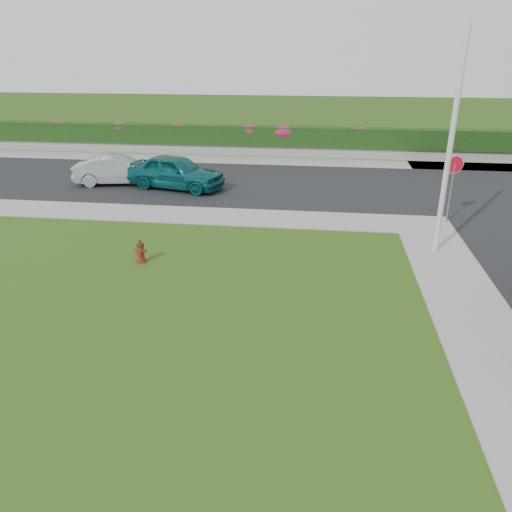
# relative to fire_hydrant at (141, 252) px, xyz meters

# --- Properties ---
(ground) EXTENTS (120.00, 120.00, 0.00)m
(ground) POSITION_rel_fire_hydrant_xyz_m (1.92, -4.50, -0.33)
(ground) COLOR black
(ground) RESTS_ON ground
(street_far) EXTENTS (26.00, 8.00, 0.04)m
(street_far) POSITION_rel_fire_hydrant_xyz_m (-3.08, 9.50, -0.31)
(street_far) COLOR black
(street_far) RESTS_ON ground
(sidewalk_far) EXTENTS (24.00, 2.00, 0.04)m
(sidewalk_far) POSITION_rel_fire_hydrant_xyz_m (-4.08, 4.50, -0.31)
(sidewalk_far) COLOR gray
(sidewalk_far) RESTS_ON ground
(curb_corner) EXTENTS (2.00, 2.00, 0.04)m
(curb_corner) POSITION_rel_fire_hydrant_xyz_m (8.92, 4.50, -0.31)
(curb_corner) COLOR gray
(curb_corner) RESTS_ON ground
(sidewalk_beyond) EXTENTS (34.00, 2.00, 0.04)m
(sidewalk_beyond) POSITION_rel_fire_hydrant_xyz_m (0.92, 14.50, -0.31)
(sidewalk_beyond) COLOR gray
(sidewalk_beyond) RESTS_ON ground
(retaining_wall) EXTENTS (34.00, 0.40, 0.60)m
(retaining_wall) POSITION_rel_fire_hydrant_xyz_m (0.92, 16.00, -0.03)
(retaining_wall) COLOR gray
(retaining_wall) RESTS_ON ground
(hedge) EXTENTS (32.00, 0.90, 1.10)m
(hedge) POSITION_rel_fire_hydrant_xyz_m (0.92, 16.10, 0.82)
(hedge) COLOR black
(hedge) RESTS_ON retaining_wall
(fire_hydrant) EXTENTS (0.36, 0.34, 0.70)m
(fire_hydrant) POSITION_rel_fire_hydrant_xyz_m (0.00, 0.00, 0.00)
(fire_hydrant) COLOR #54240D
(fire_hydrant) RESTS_ON ground
(sedan_teal) EXTENTS (4.68, 2.80, 1.49)m
(sedan_teal) POSITION_rel_fire_hydrant_xyz_m (-1.22, 8.18, 0.45)
(sedan_teal) COLOR #0B5156
(sedan_teal) RESTS_ON street_far
(sedan_silver) EXTENTS (4.13, 2.11, 1.30)m
(sedan_silver) POSITION_rel_fire_hydrant_xyz_m (-4.07, 8.58, 0.36)
(sedan_silver) COLOR #A0A2A8
(sedan_silver) RESTS_ON street_far
(utility_pole) EXTENTS (0.16, 0.16, 6.52)m
(utility_pole) POSITION_rel_fire_hydrant_xyz_m (8.81, 1.89, 2.93)
(utility_pole) COLOR silver
(utility_pole) RESTS_ON ground
(stop_sign) EXTENTS (0.65, 0.20, 2.46)m
(stop_sign) POSITION_rel_fire_hydrant_xyz_m (9.80, 4.95, 1.49)
(stop_sign) COLOR slate
(stop_sign) RESTS_ON ground
(flower_clump_a) EXTENTS (1.04, 0.67, 0.52)m
(flower_clump_a) POSITION_rel_fire_hydrant_xyz_m (-10.77, 16.00, 1.16)
(flower_clump_a) COLOR #BA1F61
(flower_clump_a) RESTS_ON hedge
(flower_clump_b) EXTENTS (1.13, 0.73, 0.57)m
(flower_clump_b) POSITION_rel_fire_hydrant_xyz_m (-6.86, 16.00, 1.14)
(flower_clump_b) COLOR #BA1F61
(flower_clump_b) RESTS_ON hedge
(flower_clump_c) EXTENTS (1.02, 0.66, 0.51)m
(flower_clump_c) POSITION_rel_fire_hydrant_xyz_m (-3.27, 16.00, 1.16)
(flower_clump_c) COLOR #BA1F61
(flower_clump_c) RESTS_ON hedge
(flower_clump_d) EXTENTS (1.19, 0.76, 0.59)m
(flower_clump_d) POSITION_rel_fire_hydrant_xyz_m (1.02, 16.00, 1.13)
(flower_clump_d) COLOR #BA1F61
(flower_clump_d) RESTS_ON hedge
(flower_clump_e) EXTENTS (1.46, 0.94, 0.73)m
(flower_clump_e) POSITION_rel_fire_hydrant_xyz_m (2.95, 16.00, 1.08)
(flower_clump_e) COLOR #BA1F61
(flower_clump_e) RESTS_ON hedge
(flower_clump_f) EXTENTS (1.01, 0.65, 0.51)m
(flower_clump_f) POSITION_rel_fire_hydrant_xyz_m (7.27, 16.00, 1.17)
(flower_clump_f) COLOR #BA1F61
(flower_clump_f) RESTS_ON hedge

